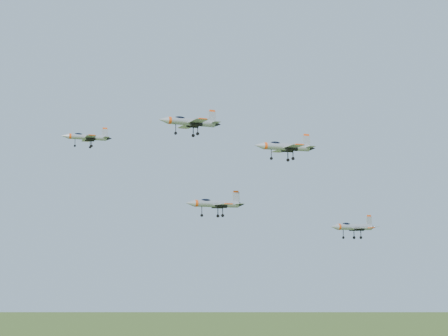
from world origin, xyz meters
name	(u,v)px	position (x,y,z in m)	size (l,w,h in m)	color
jet_lead	(86,137)	(-23.19, 13.88, 136.70)	(10.62, 8.77, 2.84)	#979BA3
jet_left_high	(190,122)	(-6.85, -3.83, 138.13)	(13.11, 10.75, 3.52)	#979BA3
jet_right_high	(285,147)	(5.57, -19.11, 131.90)	(12.06, 10.01, 3.22)	#979BA3
jet_left_low	(215,204)	(3.44, 7.49, 123.02)	(13.88, 11.39, 3.73)	#979BA3
jet_right_low	(353,227)	(23.07, -14.94, 117.78)	(11.23, 9.28, 3.00)	#979BA3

